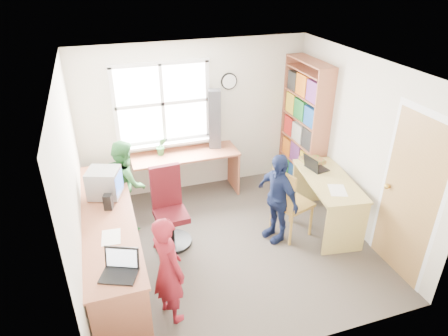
% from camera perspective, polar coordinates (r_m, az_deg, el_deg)
% --- Properties ---
extents(room, '(3.64, 3.44, 2.44)m').
position_cam_1_polar(room, '(4.91, 0.68, 0.94)').
color(room, '#403932').
rests_on(room, ground).
extents(l_desk, '(2.38, 2.95, 0.75)m').
position_cam_1_polar(l_desk, '(4.81, -13.20, -11.46)').
color(l_desk, '#B16547').
rests_on(l_desk, ground).
extents(right_desk, '(0.79, 1.39, 0.76)m').
position_cam_1_polar(right_desk, '(5.75, 14.56, -3.33)').
color(right_desk, tan).
rests_on(right_desk, ground).
extents(bookshelf, '(0.30, 1.02, 2.10)m').
position_cam_1_polar(bookshelf, '(6.53, 11.32, 5.42)').
color(bookshelf, '#B16547').
rests_on(bookshelf, ground).
extents(swivel_chair, '(0.53, 0.53, 1.09)m').
position_cam_1_polar(swivel_chair, '(5.35, -7.79, -6.17)').
color(swivel_chair, black).
rests_on(swivel_chair, ground).
extents(wooden_chair, '(0.56, 0.56, 1.04)m').
position_cam_1_polar(wooden_chair, '(5.42, 9.20, -4.62)').
color(wooden_chair, '#A98038').
rests_on(wooden_chair, ground).
extents(crt_monitor, '(0.47, 0.45, 0.37)m').
position_cam_1_polar(crt_monitor, '(5.22, -16.71, -2.07)').
color(crt_monitor, gray).
rests_on(crt_monitor, l_desk).
extents(laptop_left, '(0.42, 0.39, 0.23)m').
position_cam_1_polar(laptop_left, '(4.07, -14.60, -13.67)').
color(laptop_left, black).
rests_on(laptop_left, l_desk).
extents(laptop_right, '(0.31, 0.35, 0.21)m').
position_cam_1_polar(laptop_right, '(5.83, 12.79, 0.28)').
color(laptop_right, black).
rests_on(laptop_right, right_desk).
extents(speaker_a, '(0.12, 0.12, 0.20)m').
position_cam_1_polar(speaker_a, '(5.00, -16.22, -4.67)').
color(speaker_a, black).
rests_on(speaker_a, l_desk).
extents(speaker_b, '(0.08, 0.08, 0.16)m').
position_cam_1_polar(speaker_b, '(5.57, -16.38, -1.29)').
color(speaker_b, black).
rests_on(speaker_b, l_desk).
extents(cd_tower, '(0.23, 0.21, 0.93)m').
position_cam_1_polar(cd_tower, '(6.22, -1.32, 6.97)').
color(cd_tower, black).
rests_on(cd_tower, l_desk).
extents(game_box, '(0.31, 0.31, 0.06)m').
position_cam_1_polar(game_box, '(6.03, 12.49, 1.09)').
color(game_box, red).
rests_on(game_box, right_desk).
extents(paper_a, '(0.22, 0.30, 0.00)m').
position_cam_1_polar(paper_a, '(4.57, -15.83, -9.48)').
color(paper_a, white).
rests_on(paper_a, l_desk).
extents(paper_b, '(0.31, 0.36, 0.00)m').
position_cam_1_polar(paper_b, '(5.40, 15.91, -3.07)').
color(paper_b, white).
rests_on(paper_b, right_desk).
extents(potted_plant, '(0.17, 0.14, 0.29)m').
position_cam_1_polar(potted_plant, '(6.15, -8.96, 3.06)').
color(potted_plant, '#2D7235').
rests_on(potted_plant, l_desk).
extents(person_red, '(0.46, 0.54, 1.26)m').
position_cam_1_polar(person_red, '(4.23, -7.99, -14.15)').
color(person_red, maroon).
rests_on(person_red, ground).
extents(person_green, '(0.55, 0.67, 1.29)m').
position_cam_1_polar(person_green, '(5.74, -13.76, -2.15)').
color(person_green, '#327E3A').
rests_on(person_green, ground).
extents(person_navy, '(0.50, 0.80, 1.27)m').
position_cam_1_polar(person_navy, '(5.32, 7.61, -4.24)').
color(person_navy, '#162046').
rests_on(person_navy, ground).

